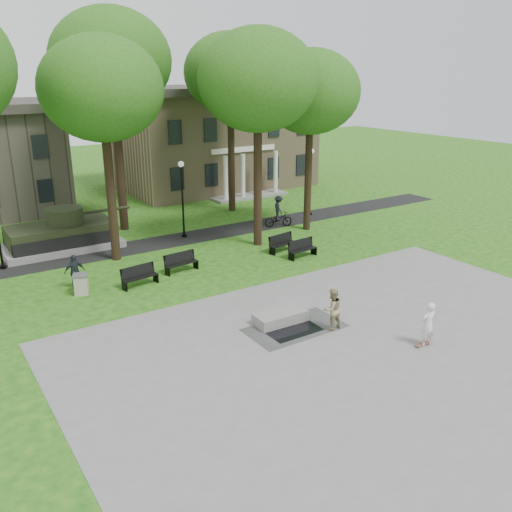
{
  "coord_description": "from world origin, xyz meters",
  "views": [
    {
      "loc": [
        -13.51,
        -17.27,
        9.82
      ],
      "look_at": [
        -0.02,
        3.32,
        1.4
      ],
      "focal_mm": 38.0,
      "sensor_mm": 36.0,
      "label": 1
    }
  ],
  "objects_px": {
    "friend_watching": "(332,309)",
    "concrete_block": "(280,317)",
    "skateboarder": "(428,324)",
    "park_bench_0": "(139,275)",
    "cyclist": "(278,214)",
    "trash_bin": "(81,284)"
  },
  "relations": [
    {
      "from": "concrete_block",
      "to": "cyclist",
      "type": "bearing_deg",
      "value": 54.89
    },
    {
      "from": "concrete_block",
      "to": "trash_bin",
      "type": "xyz_separation_m",
      "value": [
        -5.94,
        7.55,
        0.24
      ]
    },
    {
      "from": "skateboarder",
      "to": "concrete_block",
      "type": "bearing_deg",
      "value": -50.21
    },
    {
      "from": "skateboarder",
      "to": "cyclist",
      "type": "height_order",
      "value": "cyclist"
    },
    {
      "from": "concrete_block",
      "to": "trash_bin",
      "type": "height_order",
      "value": "trash_bin"
    },
    {
      "from": "cyclist",
      "to": "trash_bin",
      "type": "relative_size",
      "value": 2.17
    },
    {
      "from": "concrete_block",
      "to": "cyclist",
      "type": "height_order",
      "value": "cyclist"
    },
    {
      "from": "friend_watching",
      "to": "park_bench_0",
      "type": "distance_m",
      "value": 9.82
    },
    {
      "from": "friend_watching",
      "to": "concrete_block",
      "type": "bearing_deg",
      "value": -47.47
    },
    {
      "from": "concrete_block",
      "to": "cyclist",
      "type": "xyz_separation_m",
      "value": [
        8.39,
        11.94,
        0.61
      ]
    },
    {
      "from": "concrete_block",
      "to": "trash_bin",
      "type": "bearing_deg",
      "value": 128.18
    },
    {
      "from": "cyclist",
      "to": "park_bench_0",
      "type": "distance_m",
      "value": 12.67
    },
    {
      "from": "friend_watching",
      "to": "park_bench_0",
      "type": "height_order",
      "value": "friend_watching"
    },
    {
      "from": "skateboarder",
      "to": "friend_watching",
      "type": "bearing_deg",
      "value": -52.75
    },
    {
      "from": "skateboarder",
      "to": "friend_watching",
      "type": "height_order",
      "value": "skateboarder"
    },
    {
      "from": "skateboarder",
      "to": "park_bench_0",
      "type": "bearing_deg",
      "value": -56.86
    },
    {
      "from": "concrete_block",
      "to": "friend_watching",
      "type": "bearing_deg",
      "value": -48.95
    },
    {
      "from": "park_bench_0",
      "to": "trash_bin",
      "type": "xyz_separation_m",
      "value": [
        -2.65,
        0.51,
        -0.04
      ]
    },
    {
      "from": "friend_watching",
      "to": "park_bench_0",
      "type": "bearing_deg",
      "value": -60.1
    },
    {
      "from": "friend_watching",
      "to": "park_bench_0",
      "type": "relative_size",
      "value": 0.93
    },
    {
      "from": "cyclist",
      "to": "concrete_block",
      "type": "bearing_deg",
      "value": 160.55
    },
    {
      "from": "trash_bin",
      "to": "park_bench_0",
      "type": "bearing_deg",
      "value": -10.81
    }
  ]
}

